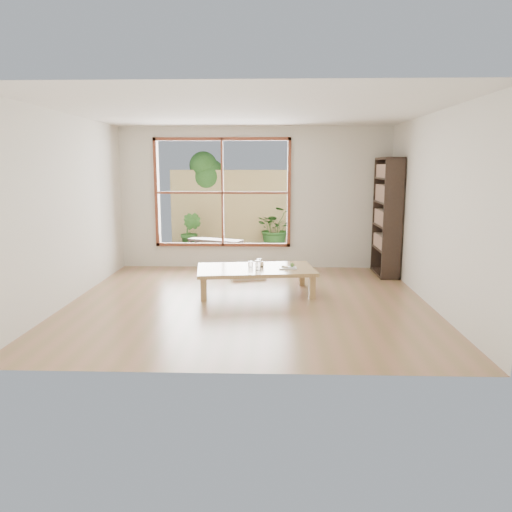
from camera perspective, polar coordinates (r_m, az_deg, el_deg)
The scene contains 15 objects.
ground at distance 7.09m, azimuth -0.84°, elevation -5.19°, with size 5.00×5.00×0.00m, color #A06F50.
low_table at distance 7.50m, azimuth -0.04°, elevation -1.71°, with size 1.85×1.19×0.38m.
floor_cushion at distance 8.61m, azimuth -1.18°, elevation -2.12°, with size 0.58×0.58×0.08m, color white.
bookshelf at distance 8.95m, azimuth 14.76°, elevation 4.33°, with size 0.33×0.91×2.03m, color #2E2219.
glass_tall at distance 7.32m, azimuth 0.22°, elevation -1.06°, with size 0.08×0.08×0.14m, color silver.
glass_mid at distance 7.60m, azimuth 0.36°, elevation -0.76°, with size 0.08×0.08×0.11m, color silver.
glass_short at distance 7.55m, azimuth 0.63°, elevation -0.94°, with size 0.07×0.07×0.08m, color silver.
glass_small at distance 7.55m, azimuth -0.63°, elevation -0.93°, with size 0.07×0.07×0.09m, color silver.
food_tray at distance 7.46m, azimuth 3.74°, elevation -1.28°, with size 0.27×0.20×0.08m.
deck at distance 10.60m, azimuth -3.15°, elevation -0.02°, with size 2.80×2.00×0.05m, color #3E352D.
garden_bench at distance 10.40m, azimuth -4.64°, elevation 1.60°, with size 1.19×0.74×0.36m.
bamboo_fence at distance 11.47m, azimuth -2.75°, elevation 5.30°, with size 2.80×0.06×1.80m, color tan.
shrub_right at distance 11.26m, azimuth 2.28°, elevation 3.24°, with size 0.88×0.76×0.98m, color #2D5B21.
shrub_left at distance 11.09m, azimuth -7.44°, elevation 2.76°, with size 0.48×0.38×0.86m, color #2D5B21.
garden_tree at distance 11.80m, azimuth -5.98°, elevation 8.93°, with size 1.04×0.85×2.22m.
Camera 1 is at (0.34, -6.83, 1.89)m, focal length 35.00 mm.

